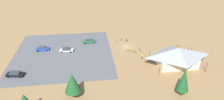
{
  "coord_description": "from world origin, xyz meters",
  "views": [
    {
      "loc": [
        13.65,
        63.86,
        33.02
      ],
      "look_at": [
        5.87,
        3.93,
        1.2
      ],
      "focal_mm": 32.71,
      "sensor_mm": 36.0,
      "label": 1
    }
  ],
  "objects_px": {
    "lot_sign": "(115,40)",
    "car_blue_end_stall": "(43,49)",
    "car_black_far_end": "(15,74)",
    "visitor_crossing_yard": "(142,56)",
    "bicycle_silver_trailside": "(188,49)",
    "bicycle_green_yard_left": "(140,50)",
    "bicycle_red_yard_right": "(134,52)",
    "bicycle_black_mid_cluster": "(178,46)",
    "car_silver_back_corner": "(67,50)",
    "bike_pavilion": "(177,55)",
    "bicycle_yellow_lone_east": "(175,49)",
    "trash_bin": "(127,40)",
    "pine_far_east": "(72,83)",
    "bicycle_blue_near_porch": "(121,40)",
    "pine_east": "(184,80)",
    "car_green_by_curb": "(89,41)",
    "bicycle_orange_front_row": "(129,50)"
  },
  "relations": [
    {
      "from": "pine_far_east",
      "to": "bicycle_blue_near_porch",
      "type": "xyz_separation_m",
      "value": [
        -16.88,
        -30.4,
        -3.89
      ]
    },
    {
      "from": "bicycle_silver_trailside",
      "to": "bike_pavilion",
      "type": "bearing_deg",
      "value": 47.12
    },
    {
      "from": "bicycle_blue_near_porch",
      "to": "pine_far_east",
      "type": "bearing_deg",
      "value": 60.95
    },
    {
      "from": "car_blue_end_stall",
      "to": "car_black_far_end",
      "type": "bearing_deg",
      "value": 71.72
    },
    {
      "from": "trash_bin",
      "to": "bicycle_silver_trailside",
      "type": "bearing_deg",
      "value": 154.32
    },
    {
      "from": "bicycle_black_mid_cluster",
      "to": "car_silver_back_corner",
      "type": "xyz_separation_m",
      "value": [
        39.38,
        -1.38,
        0.36
      ]
    },
    {
      "from": "bicycle_yellow_lone_east",
      "to": "car_black_far_end",
      "type": "distance_m",
      "value": 51.28
    },
    {
      "from": "bike_pavilion",
      "to": "lot_sign",
      "type": "height_order",
      "value": "bike_pavilion"
    },
    {
      "from": "trash_bin",
      "to": "car_green_by_curb",
      "type": "height_order",
      "value": "car_green_by_curb"
    },
    {
      "from": "pine_far_east",
      "to": "car_black_far_end",
      "type": "height_order",
      "value": "pine_far_east"
    },
    {
      "from": "lot_sign",
      "to": "visitor_crossing_yard",
      "type": "relative_size",
      "value": 1.25
    },
    {
      "from": "pine_east",
      "to": "bicycle_yellow_lone_east",
      "type": "bearing_deg",
      "value": -109.38
    },
    {
      "from": "bicycle_red_yard_right",
      "to": "trash_bin",
      "type": "bearing_deg",
      "value": -84.73
    },
    {
      "from": "bike_pavilion",
      "to": "bicycle_yellow_lone_east",
      "type": "distance_m",
      "value": 10.76
    },
    {
      "from": "bicycle_green_yard_left",
      "to": "pine_east",
      "type": "bearing_deg",
      "value": 99.3
    },
    {
      "from": "lot_sign",
      "to": "pine_east",
      "type": "xyz_separation_m",
      "value": [
        -11.71,
        30.78,
        3.38
      ]
    },
    {
      "from": "bike_pavilion",
      "to": "bicycle_red_yard_right",
      "type": "bearing_deg",
      "value": -41.35
    },
    {
      "from": "bicycle_blue_near_porch",
      "to": "car_silver_back_corner",
      "type": "bearing_deg",
      "value": 18.38
    },
    {
      "from": "bicycle_black_mid_cluster",
      "to": "visitor_crossing_yard",
      "type": "xyz_separation_m",
      "value": [
        15.07,
        6.53,
        0.54
      ]
    },
    {
      "from": "lot_sign",
      "to": "car_blue_end_stall",
      "type": "xyz_separation_m",
      "value": [
        25.59,
        2.01,
        -0.68
      ]
    },
    {
      "from": "bicycle_red_yard_right",
      "to": "car_silver_back_corner",
      "type": "distance_m",
      "value": 23.02
    },
    {
      "from": "bicycle_blue_near_porch",
      "to": "bicycle_yellow_lone_east",
      "type": "xyz_separation_m",
      "value": [
        -17.08,
        10.06,
        -0.01
      ]
    },
    {
      "from": "bicycle_green_yard_left",
      "to": "car_green_by_curb",
      "type": "xyz_separation_m",
      "value": [
        17.22,
        -8.56,
        0.37
      ]
    },
    {
      "from": "bicycle_black_mid_cluster",
      "to": "car_green_by_curb",
      "type": "relative_size",
      "value": 0.33
    },
    {
      "from": "lot_sign",
      "to": "car_silver_back_corner",
      "type": "height_order",
      "value": "lot_sign"
    },
    {
      "from": "bicycle_blue_near_porch",
      "to": "car_blue_end_stall",
      "type": "height_order",
      "value": "car_blue_end_stall"
    },
    {
      "from": "lot_sign",
      "to": "car_silver_back_corner",
      "type": "relative_size",
      "value": 0.46
    },
    {
      "from": "bicycle_red_yard_right",
      "to": "bicycle_black_mid_cluster",
      "type": "height_order",
      "value": "bicycle_black_mid_cluster"
    },
    {
      "from": "pine_far_east",
      "to": "car_blue_end_stall",
      "type": "bearing_deg",
      "value": -65.95
    },
    {
      "from": "bicycle_green_yard_left",
      "to": "car_silver_back_corner",
      "type": "bearing_deg",
      "value": -5.53
    },
    {
      "from": "bicycle_silver_trailside",
      "to": "car_silver_back_corner",
      "type": "bearing_deg",
      "value": -5.51
    },
    {
      "from": "bicycle_black_mid_cluster",
      "to": "car_blue_end_stall",
      "type": "relative_size",
      "value": 0.37
    },
    {
      "from": "bike_pavilion",
      "to": "bicycle_black_mid_cluster",
      "type": "distance_m",
      "value": 13.37
    },
    {
      "from": "pine_east",
      "to": "pine_far_east",
      "type": "relative_size",
      "value": 1.15
    },
    {
      "from": "bicycle_blue_near_porch",
      "to": "bicycle_red_yard_right",
      "type": "xyz_separation_m",
      "value": [
        -2.63,
        10.2,
        0.02
      ]
    },
    {
      "from": "bike_pavilion",
      "to": "pine_east",
      "type": "relative_size",
      "value": 1.88
    },
    {
      "from": "trash_bin",
      "to": "bicycle_orange_front_row",
      "type": "relative_size",
      "value": 0.53
    },
    {
      "from": "pine_east",
      "to": "bicycle_black_mid_cluster",
      "type": "height_order",
      "value": "pine_east"
    },
    {
      "from": "bicycle_silver_trailside",
      "to": "bicycle_yellow_lone_east",
      "type": "bearing_deg",
      "value": -8.12
    },
    {
      "from": "bicycle_green_yard_left",
      "to": "car_silver_back_corner",
      "type": "xyz_separation_m",
      "value": [
        25.05,
        -2.43,
        0.38
      ]
    },
    {
      "from": "car_black_far_end",
      "to": "visitor_crossing_yard",
      "type": "distance_m",
      "value": 37.83
    },
    {
      "from": "bicycle_silver_trailside",
      "to": "bicycle_green_yard_left",
      "type": "xyz_separation_m",
      "value": [
        16.83,
        -1.61,
        -0.03
      ]
    },
    {
      "from": "trash_bin",
      "to": "bicycle_green_yard_left",
      "type": "xyz_separation_m",
      "value": [
        -3.14,
        7.99,
        -0.09
      ]
    },
    {
      "from": "bicycle_green_yard_left",
      "to": "car_blue_end_stall",
      "type": "distance_m",
      "value": 33.65
    },
    {
      "from": "bicycle_yellow_lone_east",
      "to": "car_black_far_end",
      "type": "relative_size",
      "value": 0.3
    },
    {
      "from": "pine_far_east",
      "to": "bicycle_silver_trailside",
      "type": "xyz_separation_m",
      "value": [
        -38.64,
        -19.68,
        -3.86
      ]
    },
    {
      "from": "bicycle_green_yard_left",
      "to": "bicycle_red_yard_right",
      "type": "bearing_deg",
      "value": 25.36
    },
    {
      "from": "bicycle_yellow_lone_east",
      "to": "bicycle_black_mid_cluster",
      "type": "xyz_separation_m",
      "value": [
        -2.18,
        -1.99,
        0.02
      ]
    },
    {
      "from": "car_green_by_curb",
      "to": "bicycle_red_yard_right",
      "type": "bearing_deg",
      "value": 147.1
    },
    {
      "from": "bicycle_silver_trailside",
      "to": "visitor_crossing_yard",
      "type": "height_order",
      "value": "visitor_crossing_yard"
    }
  ]
}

